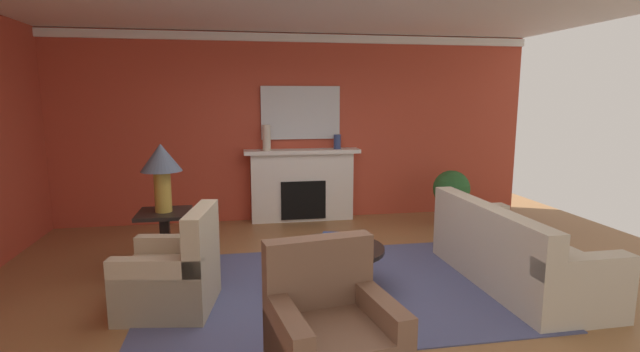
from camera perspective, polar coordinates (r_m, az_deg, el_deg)
The scene contains 18 objects.
ground_plane at distance 4.97m, azimuth 0.70°, elevation -13.42°, with size 9.32×9.32×0.00m, color olive.
wall_fireplace at distance 7.51m, azimuth -3.53°, elevation 5.81°, with size 7.77×0.12×2.91m, color #B7422D.
crown_moulding at distance 7.47m, azimuth -3.56°, elevation 16.35°, with size 7.77×0.08×0.12m, color white.
area_rug at distance 4.95m, azimuth 1.78°, elevation -13.46°, with size 3.76×2.54×0.01m, color #4C517A.
fireplace at distance 7.44m, azimuth -2.16°, elevation -1.32°, with size 1.80×0.35×1.13m.
mantel_mirror at distance 7.43m, azimuth -2.35°, elevation 7.65°, with size 1.24×0.04×0.82m, color silver.
sofa at distance 5.38m, azimuth 22.25°, elevation -8.97°, with size 0.93×2.11×0.85m.
armchair_near_window at distance 4.63m, azimuth -17.36°, elevation -11.58°, with size 0.92×0.92×0.95m.
armchair_facing_fireplace at distance 3.41m, azimuth 1.42°, elevation -19.15°, with size 0.92×0.92×0.95m.
coffee_table at distance 4.83m, azimuth 1.81°, elevation -9.86°, with size 1.00×1.00×0.45m.
side_table at distance 5.53m, azimuth -18.20°, elevation -7.14°, with size 0.56×0.56×0.70m.
table_lamp at distance 5.36m, azimuth -18.66°, elevation 1.36°, with size 0.44×0.44×0.75m.
vase_mantel_right at distance 7.38m, azimuth 2.10°, elevation 4.16°, with size 0.11×0.11×0.23m, color navy.
vase_mantel_left at distance 7.22m, azimuth -6.49°, elevation 4.62°, with size 0.12×0.12×0.39m, color beige.
book_red_cover at distance 4.87m, azimuth 3.30°, elevation -8.04°, with size 0.22×0.16×0.04m, color maroon.
book_art_folio at distance 4.79m, azimuth 3.22°, elevation -7.76°, with size 0.25×0.15×0.05m, color tan.
book_small_novel at distance 4.80m, azimuth 1.74°, elevation -7.20°, with size 0.25×0.17×0.03m, color navy.
potted_plant at distance 7.51m, azimuth 15.60°, elevation -1.92°, with size 0.56×0.56×0.83m.
Camera 1 is at (-0.87, -4.50, 1.94)m, focal length 26.44 mm.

